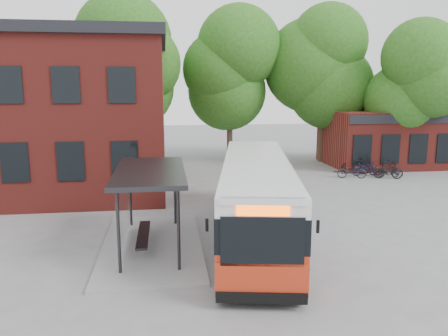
{
  "coord_description": "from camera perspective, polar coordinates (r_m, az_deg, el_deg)",
  "views": [
    {
      "loc": [
        -3.93,
        -16.2,
        5.73
      ],
      "look_at": [
        -1.26,
        3.55,
        2.0
      ],
      "focal_mm": 35.0,
      "sensor_mm": 36.0,
      "label": 1
    }
  ],
  "objects": [
    {
      "name": "bicycle_4",
      "position": [
        29.8,
        20.52,
        -0.32
      ],
      "size": [
        1.69,
        0.72,
        0.87
      ],
      "primitive_type": "imported",
      "rotation": [
        0.0,
        0.0,
        1.48
      ],
      "color": "black",
      "rests_on": "ground"
    },
    {
      "name": "bicycle_6",
      "position": [
        30.54,
        20.35,
        0.0
      ],
      "size": [
        1.87,
        1.02,
        0.93
      ],
      "primitive_type": "imported",
      "rotation": [
        0.0,
        0.0,
        1.81
      ],
      "color": "#3B120B",
      "rests_on": "ground"
    },
    {
      "name": "tree_1",
      "position": [
        33.57,
        0.76,
        9.69
      ],
      "size": [
        7.92,
        7.92,
        10.4
      ],
      "primitive_type": null,
      "color": "#235617",
      "rests_on": "ground"
    },
    {
      "name": "shop_row",
      "position": [
        35.84,
        24.3,
        3.68
      ],
      "size": [
        14.0,
        6.2,
        4.0
      ],
      "primitive_type": null,
      "color": "maroon",
      "rests_on": "ground"
    },
    {
      "name": "tree_2",
      "position": [
        34.34,
        12.83,
        9.95
      ],
      "size": [
        7.92,
        7.92,
        11.0
      ],
      "primitive_type": null,
      "color": "#235617",
      "rests_on": "ground"
    },
    {
      "name": "tree_0",
      "position": [
        32.27,
        -11.55,
        9.98
      ],
      "size": [
        7.92,
        7.92,
        11.0
      ],
      "primitive_type": null,
      "color": "#235617",
      "rests_on": "ground"
    },
    {
      "name": "bike_rail",
      "position": [
        29.86,
        18.71,
        -0.66
      ],
      "size": [
        5.2,
        0.1,
        0.38
      ],
      "primitive_type": null,
      "color": "#2A2A2D",
      "rests_on": "ground"
    },
    {
      "name": "bus_shelter",
      "position": [
        15.8,
        -9.51,
        -5.26
      ],
      "size": [
        3.6,
        7.0,
        2.9
      ],
      "primitive_type": null,
      "color": "#2A2A2D",
      "rests_on": "ground"
    },
    {
      "name": "bicycle_2",
      "position": [
        29.89,
        17.98,
        -0.08
      ],
      "size": [
        1.77,
        0.64,
        0.93
      ],
      "primitive_type": "imported",
      "rotation": [
        0.0,
        0.0,
        1.59
      ],
      "color": "#091B4C",
      "rests_on": "ground"
    },
    {
      "name": "ground",
      "position": [
        17.63,
        5.68,
        -8.42
      ],
      "size": [
        100.0,
        100.0,
        0.0
      ],
      "primitive_type": "plane",
      "color": "slate"
    },
    {
      "name": "bicycle_5",
      "position": [
        29.33,
        20.66,
        -0.29
      ],
      "size": [
        1.86,
        1.03,
        1.08
      ],
      "primitive_type": "imported",
      "rotation": [
        0.0,
        0.0,
        1.26
      ],
      "color": "black",
      "rests_on": "ground"
    },
    {
      "name": "bicycle_3",
      "position": [
        30.33,
        16.83,
        0.32
      ],
      "size": [
        1.92,
        1.19,
        1.12
      ],
      "primitive_type": "imported",
      "rotation": [
        0.0,
        0.0,
        1.19
      ],
      "color": "black",
      "rests_on": "ground"
    },
    {
      "name": "city_bus",
      "position": [
        16.83,
        4.19,
        -4.01
      ],
      "size": [
        4.56,
        12.02,
        2.99
      ],
      "primitive_type": null,
      "rotation": [
        0.0,
        0.0,
        -0.18
      ],
      "color": "#B42C14",
      "rests_on": "ground"
    },
    {
      "name": "tree_3",
      "position": [
        32.91,
        23.5,
        7.83
      ],
      "size": [
        7.04,
        7.04,
        9.28
      ],
      "primitive_type": null,
      "color": "#235617",
      "rests_on": "ground"
    },
    {
      "name": "bicycle_0",
      "position": [
        28.77,
        16.36,
        -0.37
      ],
      "size": [
        1.89,
        1.03,
        0.94
      ],
      "primitive_type": "imported",
      "rotation": [
        0.0,
        0.0,
        1.33
      ],
      "color": "#23242C",
      "rests_on": "ground"
    }
  ]
}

